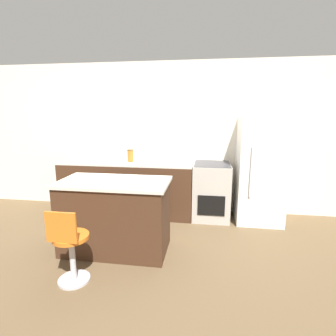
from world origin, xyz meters
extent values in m
plane|color=brown|center=(0.00, 0.00, 0.00)|extent=(14.00, 14.00, 0.00)
cube|color=silver|center=(0.00, 0.71, 1.30)|extent=(8.00, 0.06, 2.60)
cube|color=#422819|center=(-0.34, 0.35, 0.45)|extent=(2.28, 0.66, 0.89)
cube|color=beige|center=(-0.34, 0.35, 0.91)|extent=(2.28, 0.66, 0.03)
cube|color=#9EA3A8|center=(-0.74, 0.35, 0.93)|extent=(0.44, 0.36, 0.01)
cube|color=#422819|center=(-0.11, -0.92, 0.44)|extent=(1.31, 0.68, 0.88)
cube|color=beige|center=(-0.11, -0.92, 0.90)|extent=(1.37, 0.72, 0.04)
cube|color=#B7B2A8|center=(1.11, 0.35, 0.46)|extent=(0.60, 0.66, 0.92)
cube|color=black|center=(1.11, 0.01, 0.32)|extent=(0.42, 0.01, 0.32)
cube|color=#333338|center=(1.11, 0.35, 0.93)|extent=(0.57, 0.62, 0.01)
cube|color=silver|center=(1.87, 0.34, 0.84)|extent=(0.72, 0.68, 1.68)
cube|color=silver|center=(1.67, -0.01, 0.88)|extent=(0.02, 0.02, 0.75)
cylinder|color=#B7B7BC|center=(-0.33, -1.62, 0.01)|extent=(0.33, 0.33, 0.02)
cylinder|color=#B7B7BC|center=(-0.33, -1.62, 0.24)|extent=(0.06, 0.06, 0.48)
cylinder|color=orange|center=(-0.33, -1.62, 0.50)|extent=(0.37, 0.37, 0.04)
cube|color=orange|center=(-0.33, -1.78, 0.68)|extent=(0.31, 0.02, 0.31)
cylinder|color=silver|center=(-0.62, 0.33, 0.99)|extent=(0.19, 0.19, 0.12)
sphere|color=silver|center=(-0.62, 0.33, 1.08)|extent=(0.10, 0.10, 0.10)
cylinder|color=beige|center=(0.25, 0.33, 0.98)|extent=(0.23, 0.23, 0.10)
cylinder|color=#9E6623|center=(-0.27, 0.33, 1.02)|extent=(0.10, 0.10, 0.19)
cylinder|color=brown|center=(-0.27, 0.33, 1.13)|extent=(0.11, 0.11, 0.02)
cylinder|color=white|center=(-0.24, -1.06, 0.95)|extent=(0.25, 0.25, 0.06)
camera|label=1|loc=(1.02, -3.91, 1.75)|focal=28.00mm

